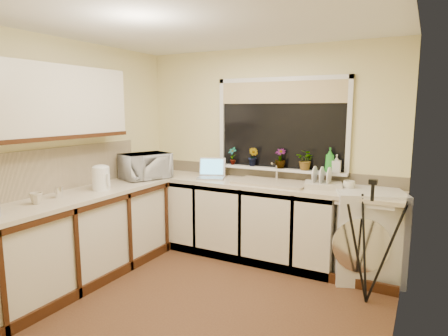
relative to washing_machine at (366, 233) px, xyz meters
The scene contains 33 objects.
floor 1.82m from the washing_machine, 134.84° to the right, with size 3.20×3.20×0.00m, color brown.
ceiling 2.65m from the washing_machine, 134.84° to the right, with size 3.20×3.20×0.00m, color white.
wall_back 1.48m from the washing_machine, 168.52° to the left, with size 3.20×3.20×0.00m, color beige.
wall_front 3.11m from the washing_machine, 114.30° to the right, with size 3.20×3.20×0.00m, color beige.
wall_left 3.20m from the washing_machine, 156.28° to the right, with size 3.00×3.00×0.00m, color beige.
wall_right 1.51m from the washing_machine, 73.95° to the right, with size 3.00×3.00×0.00m, color beige.
base_cabinet_back 1.57m from the washing_machine, behind, with size 2.55×0.60×0.86m, color silver.
base_cabinet_left 2.98m from the washing_machine, 148.65° to the right, with size 0.54×2.40×0.86m, color silver.
worktop_back 1.31m from the washing_machine, behind, with size 3.20×0.60×0.04m, color beige.
worktop_left 3.00m from the washing_machine, 148.65° to the right, with size 0.60×2.40×0.04m, color beige.
upper_cabinet 3.44m from the washing_machine, 147.65° to the right, with size 0.28×1.90×0.70m, color silver.
splashback_left 3.29m from the washing_machine, 151.31° to the right, with size 0.02×2.40×0.45m, color beige.
splashback_back 1.36m from the washing_machine, 169.06° to the left, with size 3.20×0.02×0.14m, color beige.
window_glass 1.52m from the washing_machine, 167.18° to the left, with size 1.50×0.02×1.00m, color black.
window_blind 1.81m from the washing_machine, 168.49° to the left, with size 1.50×0.02×0.25m, color tan.
windowsill 1.20m from the washing_machine, behind, with size 1.60×0.14×0.03m, color white.
sink 1.14m from the washing_machine, behind, with size 0.82×0.46×0.03m, color tan.
faucet 1.19m from the washing_machine, behind, with size 0.03×0.03×0.24m, color silver.
washing_machine is the anchor object (origin of this frame).
laptop 1.89m from the washing_machine, behind, with size 0.41×0.39×0.24m.
kettle 2.82m from the washing_machine, 154.32° to the right, with size 0.18×0.18×0.23m, color white.
dish_rack 0.66m from the washing_machine, behind, with size 0.39×0.29×0.06m, color beige.
tripod 0.59m from the washing_machine, 80.18° to the right, with size 0.56×0.56×1.13m, color black, non-canonical shape.
steel_jar 3.10m from the washing_machine, 147.48° to the right, with size 0.08×0.08×0.11m, color white.
microwave 2.61m from the washing_machine, 169.46° to the right, with size 0.55×0.37×0.31m, color white.
plant_a 1.79m from the washing_machine, behind, with size 0.11×0.08×0.22m, color #999999.
plant_b 1.54m from the washing_machine, behind, with size 0.13×0.10×0.23m, color #999999.
plant_c 1.24m from the washing_machine, behind, with size 0.13×0.13×0.23m, color #999999.
plant_d 1.01m from the washing_machine, 166.92° to the left, with size 0.21×0.18×0.23m, color #999999.
soap_bottle_green 0.86m from the washing_machine, 161.99° to the left, with size 0.10×0.11×0.27m, color green.
soap_bottle_clear 0.79m from the washing_machine, 157.43° to the left, with size 0.09×0.09×0.20m, color #999999.
cup_back 0.53m from the washing_machine, behind, with size 0.13×0.13×0.10m, color white.
cup_left 3.22m from the washing_machine, 143.21° to the right, with size 0.11×0.11×0.10m, color beige.
Camera 1 is at (1.73, -2.81, 1.75)m, focal length 30.76 mm.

